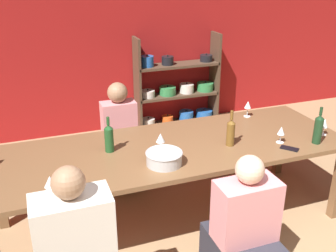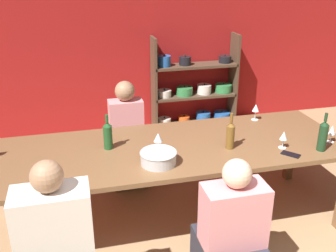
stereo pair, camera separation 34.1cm
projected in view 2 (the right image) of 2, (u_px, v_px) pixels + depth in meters
wall_back_red at (138, 33)px, 5.35m from camera, size 8.80×0.06×2.70m
shelf_unit at (196, 92)px, 5.67m from camera, size 1.22×0.30×1.32m
dining_table at (171, 153)px, 3.41m from camera, size 3.10×1.07×0.78m
mixing_bowl at (158, 157)px, 3.07m from camera, size 0.29×0.29×0.10m
wine_bottle_green at (323, 135)px, 3.27m from camera, size 0.08×0.08×0.33m
wine_bottle_dark at (108, 135)px, 3.30m from camera, size 0.08×0.08×0.31m
wine_bottle_amber at (230, 135)px, 3.31m from camera, size 0.07×0.07×0.32m
wine_glass_red_a at (158, 138)px, 3.27m from camera, size 0.08×0.08×0.16m
wine_glass_red_b at (332, 130)px, 3.43m from camera, size 0.06×0.06×0.16m
wine_glass_empty_a at (284, 136)px, 3.32m from camera, size 0.07×0.07×0.15m
wine_glass_red_c at (40, 175)px, 2.68m from camera, size 0.08×0.08×0.17m
wine_glass_red_d at (256, 109)px, 3.91m from camera, size 0.07×0.07×0.17m
cell_phone at (291, 154)px, 3.23m from camera, size 0.15×0.16×0.01m
person_far_a at (127, 145)px, 4.22m from camera, size 0.35×0.44×1.14m
person_near_b at (231, 245)px, 2.80m from camera, size 0.44×0.55×1.06m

